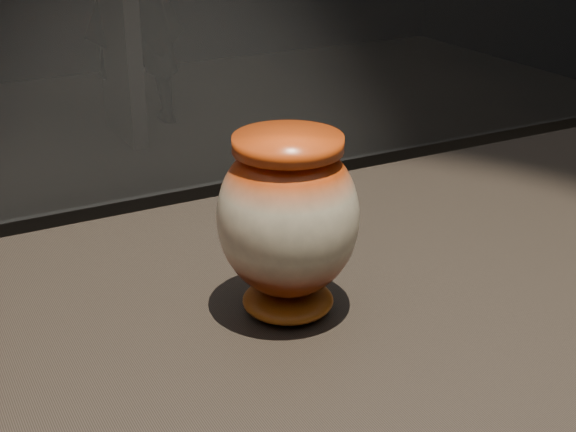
% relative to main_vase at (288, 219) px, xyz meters
% --- Properties ---
extents(main_vase, '(0.18, 0.18, 0.19)m').
position_rel_main_vase_xyz_m(main_vase, '(0.00, 0.00, 0.00)').
color(main_vase, '#6A2109').
rests_on(main_vase, display_plinth).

